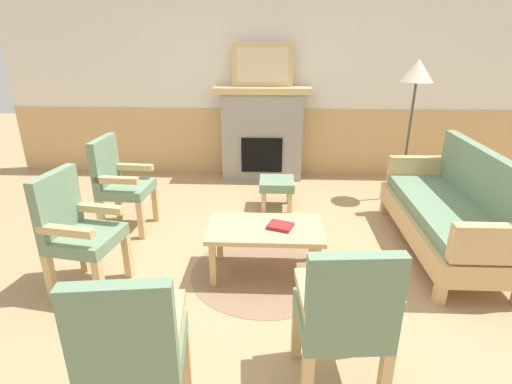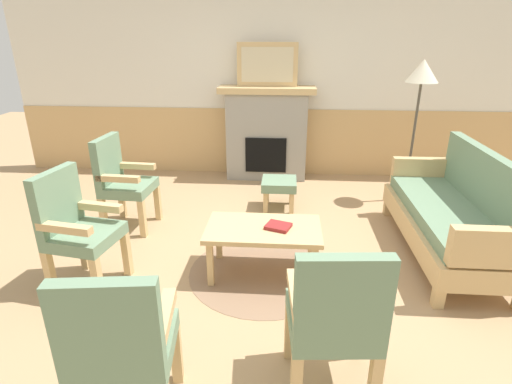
{
  "view_description": "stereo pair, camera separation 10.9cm",
  "coord_description": "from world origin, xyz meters",
  "px_view_note": "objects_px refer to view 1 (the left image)",
  "views": [
    {
      "loc": [
        0.15,
        -3.18,
        1.95
      ],
      "look_at": [
        0.0,
        0.35,
        0.55
      ],
      "focal_mm": 28.28,
      "sensor_mm": 36.0,
      "label": 1
    },
    {
      "loc": [
        0.26,
        -3.18,
        1.95
      ],
      "look_at": [
        0.0,
        0.35,
        0.55
      ],
      "focal_mm": 28.28,
      "sensor_mm": 36.0,
      "label": 2
    }
  ],
  "objects_px": {
    "coffee_table": "(265,233)",
    "footstool": "(277,186)",
    "framed_picture": "(263,65)",
    "couch": "(449,212)",
    "book_on_table": "(280,226)",
    "floor_lamp_by_couch": "(416,80)",
    "armchair_by_window_left": "(76,228)",
    "armchair_front_left": "(345,314)",
    "fireplace": "(262,133)",
    "armchair_near_fireplace": "(119,180)",
    "armchair_front_center": "(132,346)"
  },
  "relations": [
    {
      "from": "coffee_table",
      "to": "footstool",
      "type": "xyz_separation_m",
      "value": [
        0.1,
        1.4,
        -0.1
      ]
    },
    {
      "from": "framed_picture",
      "to": "couch",
      "type": "bearing_deg",
      "value": -48.5
    },
    {
      "from": "book_on_table",
      "to": "floor_lamp_by_couch",
      "type": "distance_m",
      "value": 2.57
    },
    {
      "from": "book_on_table",
      "to": "framed_picture",
      "type": "bearing_deg",
      "value": 95.09
    },
    {
      "from": "coffee_table",
      "to": "armchair_by_window_left",
      "type": "distance_m",
      "value": 1.5
    },
    {
      "from": "armchair_front_left",
      "to": "floor_lamp_by_couch",
      "type": "xyz_separation_m",
      "value": [
        1.22,
        3.01,
        0.91
      ]
    },
    {
      "from": "fireplace",
      "to": "armchair_near_fireplace",
      "type": "relative_size",
      "value": 1.33
    },
    {
      "from": "armchair_near_fireplace",
      "to": "armchair_by_window_left",
      "type": "distance_m",
      "value": 1.08
    },
    {
      "from": "armchair_by_window_left",
      "to": "floor_lamp_by_couch",
      "type": "bearing_deg",
      "value": 33.19
    },
    {
      "from": "couch",
      "to": "armchair_front_center",
      "type": "bearing_deg",
      "value": -139.46
    },
    {
      "from": "armchair_front_left",
      "to": "armchair_front_center",
      "type": "distance_m",
      "value": 1.11
    },
    {
      "from": "fireplace",
      "to": "book_on_table",
      "type": "height_order",
      "value": "fireplace"
    },
    {
      "from": "armchair_front_left",
      "to": "fireplace",
      "type": "bearing_deg",
      "value": 98.44
    },
    {
      "from": "book_on_table",
      "to": "footstool",
      "type": "relative_size",
      "value": 0.49
    },
    {
      "from": "armchair_near_fireplace",
      "to": "floor_lamp_by_couch",
      "type": "distance_m",
      "value": 3.47
    },
    {
      "from": "book_on_table",
      "to": "floor_lamp_by_couch",
      "type": "height_order",
      "value": "floor_lamp_by_couch"
    },
    {
      "from": "book_on_table",
      "to": "armchair_front_center",
      "type": "bearing_deg",
      "value": -116.08
    },
    {
      "from": "fireplace",
      "to": "armchair_front_left",
      "type": "xyz_separation_m",
      "value": [
        0.55,
        -3.74,
        -0.11
      ]
    },
    {
      "from": "footstool",
      "to": "armchair_by_window_left",
      "type": "distance_m",
      "value": 2.31
    },
    {
      "from": "fireplace",
      "to": "coffee_table",
      "type": "distance_m",
      "value": 2.53
    },
    {
      "from": "footstool",
      "to": "floor_lamp_by_couch",
      "type": "distance_m",
      "value": 1.99
    },
    {
      "from": "framed_picture",
      "to": "armchair_by_window_left",
      "type": "relative_size",
      "value": 0.82
    },
    {
      "from": "armchair_front_center",
      "to": "floor_lamp_by_couch",
      "type": "xyz_separation_m",
      "value": [
        2.29,
        3.3,
        0.91
      ]
    },
    {
      "from": "fireplace",
      "to": "framed_picture",
      "type": "distance_m",
      "value": 0.91
    },
    {
      "from": "floor_lamp_by_couch",
      "to": "armchair_front_left",
      "type": "bearing_deg",
      "value": -112.04
    },
    {
      "from": "framed_picture",
      "to": "couch",
      "type": "relative_size",
      "value": 0.44
    },
    {
      "from": "footstool",
      "to": "floor_lamp_by_couch",
      "type": "relative_size",
      "value": 0.24
    },
    {
      "from": "coffee_table",
      "to": "armchair_front_center",
      "type": "height_order",
      "value": "armchair_front_center"
    },
    {
      "from": "book_on_table",
      "to": "floor_lamp_by_couch",
      "type": "relative_size",
      "value": 0.12
    },
    {
      "from": "coffee_table",
      "to": "armchair_front_center",
      "type": "bearing_deg",
      "value": -112.11
    },
    {
      "from": "fireplace",
      "to": "armchair_by_window_left",
      "type": "height_order",
      "value": "fireplace"
    },
    {
      "from": "fireplace",
      "to": "armchair_by_window_left",
      "type": "relative_size",
      "value": 1.33
    },
    {
      "from": "couch",
      "to": "armchair_near_fireplace",
      "type": "height_order",
      "value": "same"
    },
    {
      "from": "armchair_front_center",
      "to": "coffee_table",
      "type": "bearing_deg",
      "value": 67.89
    },
    {
      "from": "framed_picture",
      "to": "armchair_by_window_left",
      "type": "height_order",
      "value": "framed_picture"
    },
    {
      "from": "couch",
      "to": "footstool",
      "type": "xyz_separation_m",
      "value": [
        -1.6,
        0.93,
        -0.11
      ]
    },
    {
      "from": "coffee_table",
      "to": "book_on_table",
      "type": "xyz_separation_m",
      "value": [
        0.12,
        -0.01,
        0.07
      ]
    },
    {
      "from": "book_on_table",
      "to": "armchair_front_left",
      "type": "xyz_separation_m",
      "value": [
        0.33,
        -1.22,
        0.08
      ]
    },
    {
      "from": "couch",
      "to": "armchair_by_window_left",
      "type": "bearing_deg",
      "value": -166.85
    },
    {
      "from": "armchair_front_left",
      "to": "couch",
      "type": "bearing_deg",
      "value": 53.63
    },
    {
      "from": "footstool",
      "to": "armchair_by_window_left",
      "type": "height_order",
      "value": "armchair_by_window_left"
    },
    {
      "from": "fireplace",
      "to": "framed_picture",
      "type": "xyz_separation_m",
      "value": [
        0.0,
        0.0,
        0.91
      ]
    },
    {
      "from": "framed_picture",
      "to": "coffee_table",
      "type": "xyz_separation_m",
      "value": [
        0.1,
        -2.51,
        -1.17
      ]
    },
    {
      "from": "floor_lamp_by_couch",
      "to": "armchair_near_fireplace",
      "type": "bearing_deg",
      "value": -162.92
    },
    {
      "from": "book_on_table",
      "to": "armchair_by_window_left",
      "type": "xyz_separation_m",
      "value": [
        -1.59,
        -0.27,
        0.08
      ]
    },
    {
      "from": "couch",
      "to": "armchair_front_center",
      "type": "xyz_separation_m",
      "value": [
        -2.32,
        -1.98,
        0.14
      ]
    },
    {
      "from": "footstool",
      "to": "armchair_near_fireplace",
      "type": "bearing_deg",
      "value": -159.96
    },
    {
      "from": "fireplace",
      "to": "framed_picture",
      "type": "relative_size",
      "value": 1.62
    },
    {
      "from": "armchair_near_fireplace",
      "to": "armchair_front_center",
      "type": "distance_m",
      "value": 2.49
    },
    {
      "from": "armchair_by_window_left",
      "to": "armchair_front_center",
      "type": "height_order",
      "value": "same"
    }
  ]
}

